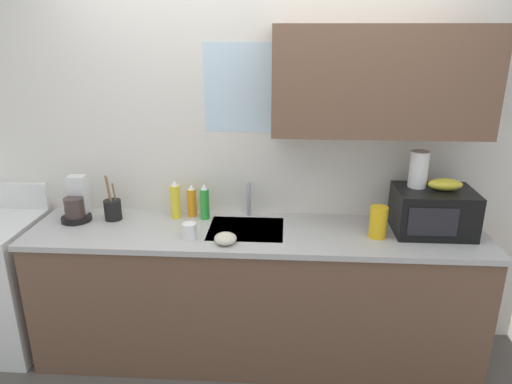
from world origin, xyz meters
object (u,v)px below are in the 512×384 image
Objects in this scene: microwave at (433,211)px; paper_towel_roll at (419,169)px; cereal_canister at (378,222)px; small_bowl at (225,239)px; dish_soap_bottle_yellow at (175,200)px; banana_bunch at (445,184)px; dish_soap_bottle_green at (205,203)px; coffee_maker at (77,204)px; utensil_crock at (113,209)px; mug_white at (190,231)px; dish_soap_bottle_orange at (192,201)px.

paper_towel_roll reaches higher than microwave.
cereal_canister reaches higher than small_bowl.
dish_soap_bottle_yellow is at bearing 175.40° from microwave.
banana_bunch is 1.33m from small_bowl.
dish_soap_bottle_green is at bearing 175.33° from banana_bunch.
paper_towel_roll reaches higher than coffee_maker.
utensil_crock reaches higher than coffee_maker.
dish_soap_bottle_yellow is 1.28m from cereal_canister.
small_bowl is (0.77, -0.32, -0.04)m from utensil_crock.
microwave reaches higher than mug_white.
dish_soap_bottle_green is (-1.46, 0.12, -0.19)m from banana_bunch.
dish_soap_bottle_orange is 0.50m from small_bowl.
banana_bunch is 1.48m from dish_soap_bottle_green.
paper_towel_roll is 1.69× the size of small_bowl.
cereal_canister is 1.47× the size of small_bowl.
coffee_maker is 0.74m from dish_soap_bottle_orange.
cereal_canister is (-0.39, -0.10, -0.21)m from banana_bunch.
dish_soap_bottle_orange is at bearing 7.94° from coffee_maker.
coffee_maker is at bearing 175.22° from cereal_canister.
coffee_maker is 0.82m from dish_soap_bottle_green.
banana_bunch is 0.91× the size of dish_soap_bottle_orange.
dish_soap_bottle_orange is 0.36m from mug_white.
microwave is 2.41× the size of cereal_canister.
mug_white is at bearing -64.20° from dish_soap_bottle_yellow.
coffee_maker reaches higher than mug_white.
dish_soap_bottle_yellow is at bearing -161.93° from dish_soap_bottle_orange.
microwave reaches higher than dish_soap_bottle_green.
mug_white is at bearing -172.59° from microwave.
coffee_maker is at bearing -173.75° from dish_soap_bottle_yellow.
dish_soap_bottle_orange is at bearing 123.57° from small_bowl.
dish_soap_bottle_green is 0.19m from dish_soap_bottle_yellow.
dish_soap_bottle_green is at bearing -23.94° from dish_soap_bottle_orange.
microwave is 1.26m from small_bowl.
coffee_maker is at bearing -172.06° from dish_soap_bottle_orange.
utensil_crock is (-1.66, 0.17, -0.02)m from cereal_canister.
cereal_canister is 1.67m from utensil_crock.
paper_towel_roll is 1.43m from dish_soap_bottle_orange.
paper_towel_roll is 1.93m from utensil_crock.
microwave is 1.64× the size of coffee_maker.
utensil_crock is 2.29× the size of small_bowl.
cereal_canister is at bearing -10.20° from dish_soap_bottle_yellow.
microwave is at bearing -2.04° from utensil_crock.
dish_soap_bottle_green is at bearing 4.78° from utensil_crock.
mug_white is (0.78, -0.25, -0.06)m from coffee_maker.
coffee_maker is at bearing 162.91° from small_bowl.
paper_towel_roll is at bearing -3.03° from dish_soap_bottle_green.
mug_white is (0.15, -0.32, -0.07)m from dish_soap_bottle_yellow.
mug_white is at bearing -97.37° from dish_soap_bottle_green.
coffee_maker reaches higher than dish_soap_bottle_orange.
cereal_canister is (1.07, -0.22, -0.02)m from dish_soap_bottle_green.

